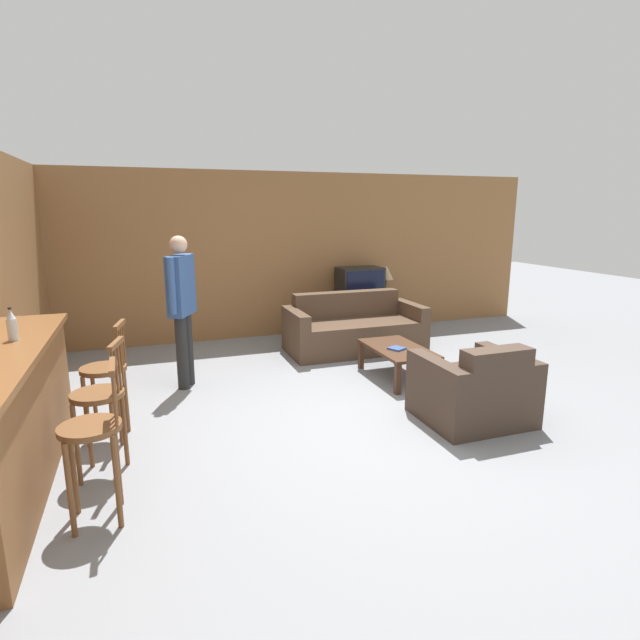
% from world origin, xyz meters
% --- Properties ---
extents(ground_plane, '(24.00, 24.00, 0.00)m').
position_xyz_m(ground_plane, '(0.00, 0.00, 0.00)').
color(ground_plane, gray).
extents(wall_back, '(9.40, 0.08, 2.60)m').
position_xyz_m(wall_back, '(0.00, 3.67, 1.30)').
color(wall_back, olive).
rests_on(wall_back, ground_plane).
extents(bar_counter, '(0.55, 2.63, 1.05)m').
position_xyz_m(bar_counter, '(-2.91, -0.25, 0.53)').
color(bar_counter, brown).
rests_on(bar_counter, ground_plane).
extents(bar_chair_near, '(0.40, 0.40, 1.06)m').
position_xyz_m(bar_chair_near, '(-2.30, -0.86, 0.57)').
color(bar_chair_near, brown).
rests_on(bar_chair_near, ground_plane).
extents(bar_chair_mid, '(0.46, 0.46, 1.06)m').
position_xyz_m(bar_chair_mid, '(-2.30, -0.24, 0.57)').
color(bar_chair_mid, brown).
rests_on(bar_chair_mid, ground_plane).
extents(bar_chair_far, '(0.45, 0.45, 1.06)m').
position_xyz_m(bar_chair_far, '(-2.30, 0.41, 0.57)').
color(bar_chair_far, brown).
rests_on(bar_chair_far, ground_plane).
extents(couch_far, '(1.96, 0.91, 0.82)m').
position_xyz_m(couch_far, '(0.91, 2.38, 0.30)').
color(couch_far, '#4C3828').
rests_on(couch_far, ground_plane).
extents(armchair_near, '(0.97, 0.87, 0.80)m').
position_xyz_m(armchair_near, '(1.01, -0.33, 0.30)').
color(armchair_near, '#423328').
rests_on(armchair_near, ground_plane).
extents(coffee_table, '(0.60, 1.08, 0.39)m').
position_xyz_m(coffee_table, '(0.91, 1.04, 0.33)').
color(coffee_table, '#472D1E').
rests_on(coffee_table, ground_plane).
extents(tv_unit, '(1.25, 0.54, 0.59)m').
position_xyz_m(tv_unit, '(1.41, 3.32, 0.30)').
color(tv_unit, '#2D2319').
rests_on(tv_unit, ground_plane).
extents(tv, '(0.71, 0.47, 0.51)m').
position_xyz_m(tv, '(1.41, 3.31, 0.84)').
color(tv, black).
rests_on(tv, tv_unit).
extents(bottle, '(0.07, 0.07, 0.26)m').
position_xyz_m(bottle, '(-2.88, 0.07, 1.17)').
color(bottle, silver).
rests_on(bottle, bar_counter).
extents(book_on_table, '(0.22, 0.22, 0.02)m').
position_xyz_m(book_on_table, '(0.86, 0.97, 0.40)').
color(book_on_table, navy).
rests_on(book_on_table, coffee_table).
extents(table_lamp, '(0.24, 0.24, 0.52)m').
position_xyz_m(table_lamp, '(1.89, 3.32, 0.97)').
color(table_lamp, brown).
rests_on(table_lamp, tv_unit).
extents(person_by_window, '(0.35, 0.51, 1.74)m').
position_xyz_m(person_by_window, '(-1.54, 1.60, 0.99)').
color(person_by_window, black).
rests_on(person_by_window, ground_plane).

